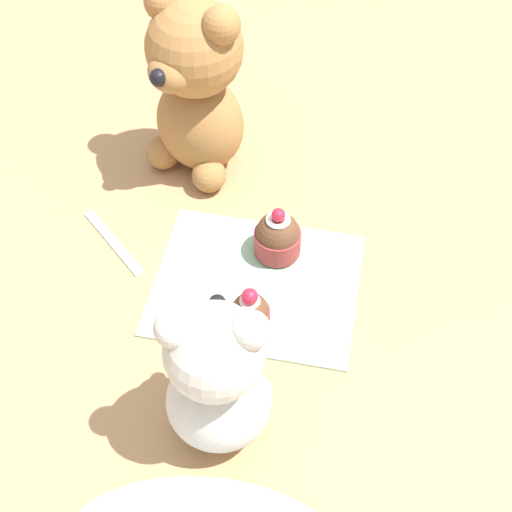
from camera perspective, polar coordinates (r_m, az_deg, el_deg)
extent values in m
plane|color=tan|center=(0.87, 0.00, -2.31)|extent=(4.00, 4.00, 0.00)
cube|color=#8EBC99|center=(0.87, 0.00, -2.19)|extent=(0.25, 0.20, 0.01)
ellipsoid|color=beige|center=(0.72, -3.02, -11.62)|extent=(0.12, 0.11, 0.12)
sphere|color=beige|center=(0.64, -3.38, -7.65)|extent=(0.09, 0.09, 0.09)
ellipsoid|color=beige|center=(0.66, -3.17, -5.21)|extent=(0.05, 0.05, 0.04)
sphere|color=black|center=(0.67, -3.11, -3.77)|extent=(0.02, 0.02, 0.02)
sphere|color=beige|center=(0.60, -0.45, -5.94)|extent=(0.04, 0.04, 0.04)
sphere|color=beige|center=(0.61, -6.60, -5.80)|extent=(0.04, 0.04, 0.04)
sphere|color=beige|center=(0.77, -0.18, -10.87)|extent=(0.04, 0.04, 0.04)
sphere|color=beige|center=(0.77, -5.33, -10.73)|extent=(0.04, 0.04, 0.04)
ellipsoid|color=#A3703D|center=(0.97, -4.48, 10.57)|extent=(0.15, 0.15, 0.14)
sphere|color=#A3703D|center=(0.90, -4.96, 16.24)|extent=(0.12, 0.12, 0.12)
ellipsoid|color=#A3703D|center=(0.88, -6.84, 14.33)|extent=(0.07, 0.07, 0.05)
sphere|color=black|center=(0.86, -7.80, 13.95)|extent=(0.02, 0.02, 0.02)
sphere|color=#A3703D|center=(0.90, -7.46, 19.50)|extent=(0.05, 0.05, 0.05)
sphere|color=#A3703D|center=(0.85, -2.80, 17.97)|extent=(0.05, 0.05, 0.05)
sphere|color=#A3703D|center=(1.00, -7.45, 8.20)|extent=(0.05, 0.05, 0.05)
sphere|color=#A3703D|center=(0.96, -3.78, 6.46)|extent=(0.05, 0.05, 0.05)
cylinder|color=#993333|center=(0.82, -0.48, -4.96)|extent=(0.05, 0.05, 0.03)
sphere|color=brown|center=(0.81, -0.49, -4.41)|extent=(0.04, 0.04, 0.04)
cylinder|color=white|center=(0.79, -0.50, -3.61)|extent=(0.02, 0.02, 0.00)
sphere|color=red|center=(0.78, -0.50, -3.26)|extent=(0.02, 0.02, 0.02)
cylinder|color=#993333|center=(0.88, 1.73, 1.15)|extent=(0.06, 0.06, 0.03)
sphere|color=brown|center=(0.87, 1.75, 1.84)|extent=(0.05, 0.05, 0.05)
cylinder|color=white|center=(0.85, 1.79, 2.92)|extent=(0.03, 0.03, 0.00)
sphere|color=red|center=(0.85, 1.80, 3.29)|extent=(0.02, 0.02, 0.02)
cube|color=silver|center=(0.93, -11.36, 1.14)|extent=(0.10, 0.09, 0.01)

